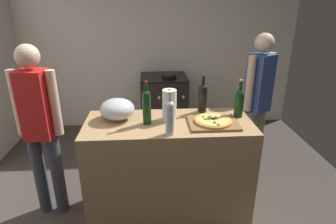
# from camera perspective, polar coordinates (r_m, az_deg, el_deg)

# --- Properties ---
(ground_plane) EXTENTS (4.39, 3.23, 0.02)m
(ground_plane) POSITION_cam_1_polar(r_m,az_deg,el_deg) (3.46, -3.27, -11.28)
(ground_plane) COLOR #3F3833
(kitchen_wall_rear) EXTENTS (4.39, 0.10, 2.60)m
(kitchen_wall_rear) POSITION_cam_1_polar(r_m,az_deg,el_deg) (4.31, -3.91, 14.00)
(kitchen_wall_rear) COLOR silver
(kitchen_wall_rear) RESTS_ON ground_plane
(counter) EXTENTS (1.40, 0.60, 0.93)m
(counter) POSITION_cam_1_polar(r_m,az_deg,el_deg) (2.57, 0.15, -11.55)
(counter) COLOR tan
(counter) RESTS_ON ground_plane
(cutting_board) EXTENTS (0.40, 0.32, 0.02)m
(cutting_board) POSITION_cam_1_polar(r_m,az_deg,el_deg) (2.34, 9.17, -2.18)
(cutting_board) COLOR olive
(cutting_board) RESTS_ON counter
(pizza) EXTENTS (0.31, 0.31, 0.03)m
(pizza) POSITION_cam_1_polar(r_m,az_deg,el_deg) (2.33, 9.19, -1.71)
(pizza) COLOR tan
(pizza) RESTS_ON cutting_board
(mixing_bowl) EXTENTS (0.29, 0.29, 0.18)m
(mixing_bowl) POSITION_cam_1_polar(r_m,az_deg,el_deg) (2.41, -10.24, 0.58)
(mixing_bowl) COLOR #B2B2B7
(mixing_bowl) RESTS_ON counter
(paper_towel_roll) EXTENTS (0.12, 0.12, 0.26)m
(paper_towel_roll) POSITION_cam_1_polar(r_m,az_deg,el_deg) (2.35, 0.34, 1.48)
(paper_towel_roll) COLOR white
(paper_towel_roll) RESTS_ON counter
(wine_bottle_green) EXTENTS (0.08, 0.08, 0.33)m
(wine_bottle_green) POSITION_cam_1_polar(r_m,az_deg,el_deg) (2.54, 7.06, 3.07)
(wine_bottle_green) COLOR black
(wine_bottle_green) RESTS_ON counter
(wine_bottle_amber) EXTENTS (0.07, 0.07, 0.33)m
(wine_bottle_amber) POSITION_cam_1_polar(r_m,az_deg,el_deg) (2.08, 0.43, -0.84)
(wine_bottle_amber) COLOR silver
(wine_bottle_amber) RESTS_ON counter
(wine_bottle_clear) EXTENTS (0.08, 0.08, 0.33)m
(wine_bottle_clear) POSITION_cam_1_polar(r_m,az_deg,el_deg) (2.49, 14.28, 2.03)
(wine_bottle_clear) COLOR #143819
(wine_bottle_clear) RESTS_ON counter
(wine_bottle_dark) EXTENTS (0.07, 0.07, 0.36)m
(wine_bottle_dark) POSITION_cam_1_polar(r_m,az_deg,el_deg) (2.27, -4.29, 1.32)
(wine_bottle_dark) COLOR #143819
(wine_bottle_dark) RESTS_ON counter
(stove) EXTENTS (0.65, 0.63, 0.91)m
(stove) POSITION_cam_1_polar(r_m,az_deg,el_deg) (4.13, -0.81, 1.39)
(stove) COLOR black
(stove) RESTS_ON ground_plane
(person_in_stripes) EXTENTS (0.39, 0.22, 1.57)m
(person_in_stripes) POSITION_cam_1_polar(r_m,az_deg,el_deg) (2.61, -24.54, -2.27)
(person_in_stripes) COLOR #383D4C
(person_in_stripes) RESTS_ON ground_plane
(person_in_red) EXTENTS (0.34, 0.28, 1.58)m
(person_in_red) POSITION_cam_1_polar(r_m,az_deg,el_deg) (3.10, 17.72, 2.45)
(person_in_red) COLOR slate
(person_in_red) RESTS_ON ground_plane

